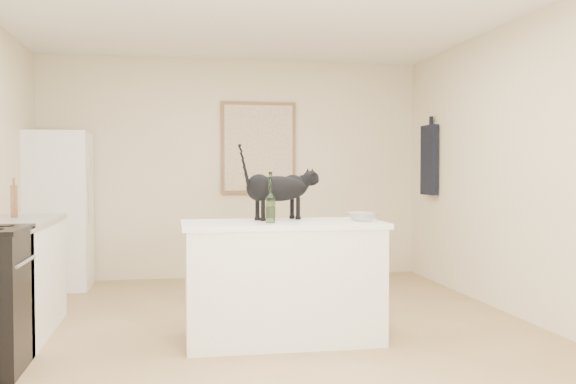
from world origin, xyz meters
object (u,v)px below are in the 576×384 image
(fridge, at_px, (58,210))
(glass_bowl, at_px, (363,217))
(black_cat, at_px, (277,192))
(wine_bottle, at_px, (271,201))

(fridge, relative_size, glass_bowl, 6.55)
(black_cat, distance_m, glass_bowl, 0.69)
(fridge, height_order, wine_bottle, fridge)
(fridge, bearing_deg, black_cat, -49.51)
(black_cat, xyz_separation_m, wine_bottle, (-0.09, -0.28, -0.05))
(black_cat, bearing_deg, wine_bottle, -128.03)
(wine_bottle, relative_size, glass_bowl, 1.26)
(fridge, distance_m, glass_bowl, 3.72)
(fridge, relative_size, black_cat, 2.74)
(glass_bowl, bearing_deg, wine_bottle, -175.15)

